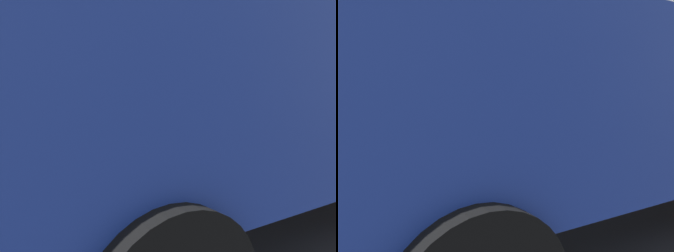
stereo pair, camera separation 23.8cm
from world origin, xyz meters
The scene contains 3 objects.
loose_tire centered at (0.60, 4.59, 0.70)m, with size 1.07×1.07×0.24m, color black.
dump_truck_blue centered at (3.25, -0.04, 1.61)m, with size 7.03×2.87×3.00m.
bare_tree centered at (6.87, 7.55, 2.95)m, with size 1.20×1.07×5.41m.
Camera 2 is at (0.04, -2.89, 1.70)m, focal length 34.99 mm.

